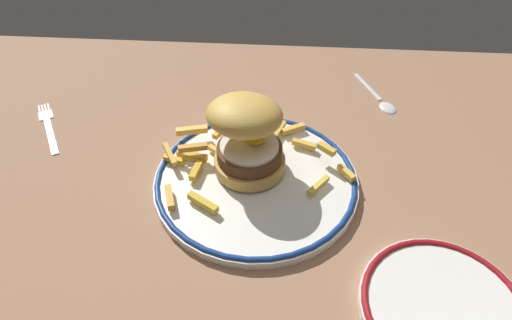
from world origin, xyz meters
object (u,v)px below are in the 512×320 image
object	(u,v)px
dinner_plate	(256,180)
side_plate	(443,308)
burger	(247,133)
spoon	(383,102)
fork	(48,126)

from	to	relation	value
dinner_plate	side_plate	size ratio (longest dim) A/B	1.57
burger	spoon	world-z (taller)	burger
fork	spoon	xyz separation A→B (cm)	(55.29, 10.53, 0.18)
fork	side_plate	bearing A→B (deg)	-26.94
dinner_plate	burger	size ratio (longest dim) A/B	2.18
dinner_plate	spoon	bearing A→B (deg)	45.65
burger	fork	size ratio (longest dim) A/B	1.00
fork	spoon	bearing A→B (deg)	10.78
fork	dinner_plate	bearing A→B (deg)	-16.94
dinner_plate	spoon	world-z (taller)	dinner_plate
dinner_plate	side_plate	world-z (taller)	same
side_plate	spoon	xyz separation A→B (cm)	(-0.96, 39.11, -0.48)
dinner_plate	fork	world-z (taller)	dinner_plate
dinner_plate	fork	size ratio (longest dim) A/B	2.18
side_plate	spoon	world-z (taller)	side_plate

